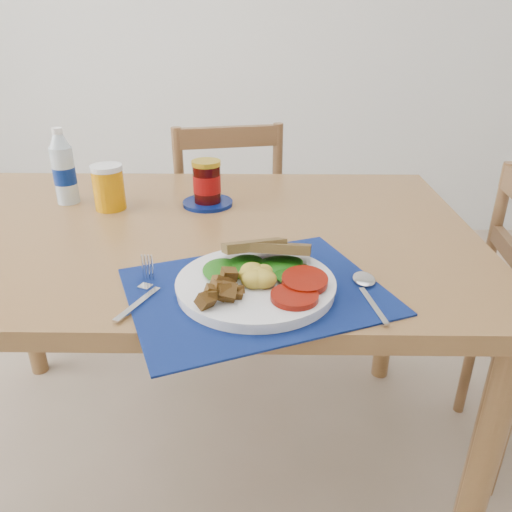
{
  "coord_description": "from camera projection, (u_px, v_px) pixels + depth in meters",
  "views": [
    {
      "loc": [
        0.2,
        -0.91,
        1.21
      ],
      "look_at": [
        0.19,
        -0.07,
        0.8
      ],
      "focal_mm": 35.0,
      "sensor_mm": 36.0,
      "label": 1
    }
  ],
  "objects": [
    {
      "name": "juice_glass",
      "position": [
        109.0,
        189.0,
        1.29
      ],
      "size": [
        0.08,
        0.08,
        0.11
      ],
      "primitive_type": "cylinder",
      "color": "#CB7F05",
      "rests_on": "table"
    },
    {
      "name": "jam_on_saucer",
      "position": [
        207.0,
        186.0,
        1.32
      ],
      "size": [
        0.13,
        0.13,
        0.12
      ],
      "color": "#051558",
      "rests_on": "table"
    },
    {
      "name": "placemat",
      "position": [
        256.0,
        291.0,
        0.92
      ],
      "size": [
        0.55,
        0.5,
        0.0
      ],
      "primitive_type": "cube",
      "rotation": [
        0.0,
        0.0,
        0.39
      ],
      "color": "#040630",
      "rests_on": "table"
    },
    {
      "name": "breakfast_plate",
      "position": [
        253.0,
        281.0,
        0.91
      ],
      "size": [
        0.29,
        0.29,
        0.07
      ],
      "rotation": [
        0.0,
        0.0,
        0.12
      ],
      "color": "silver",
      "rests_on": "placemat"
    },
    {
      "name": "fork",
      "position": [
        143.0,
        293.0,
        0.9
      ],
      "size": [
        0.06,
        0.17,
        0.0
      ],
      "rotation": [
        0.0,
        0.0,
        -0.41
      ],
      "color": "#B2B5BA",
      "rests_on": "placemat"
    },
    {
      "name": "table",
      "position": [
        183.0,
        258.0,
        1.24
      ],
      "size": [
        1.4,
        0.9,
        0.75
      ],
      "color": "brown",
      "rests_on": "ground"
    },
    {
      "name": "chair_far",
      "position": [
        226.0,
        210.0,
        1.87
      ],
      "size": [
        0.47,
        0.46,
        1.08
      ],
      "rotation": [
        0.0,
        0.0,
        3.35
      ],
      "color": "brown",
      "rests_on": "ground"
    },
    {
      "name": "ground",
      "position": [
        188.0,
        511.0,
        1.35
      ],
      "size": [
        4.0,
        4.0,
        0.0
      ],
      "primitive_type": "plane",
      "color": "gray",
      "rests_on": "ground"
    },
    {
      "name": "water_bottle",
      "position": [
        64.0,
        171.0,
        1.32
      ],
      "size": [
        0.06,
        0.06,
        0.2
      ],
      "color": "#ADBFCC",
      "rests_on": "table"
    },
    {
      "name": "spoon",
      "position": [
        367.0,
        287.0,
        0.92
      ],
      "size": [
        0.04,
        0.18,
        0.01
      ],
      "rotation": [
        0.0,
        0.0,
        0.17
      ],
      "color": "#B2B5BA",
      "rests_on": "placemat"
    }
  ]
}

